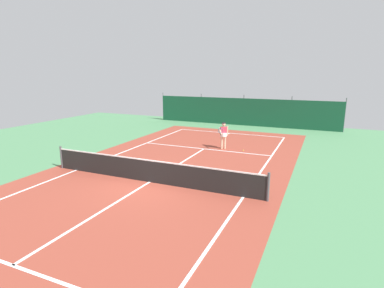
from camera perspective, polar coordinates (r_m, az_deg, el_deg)
ground_plane at (r=13.40m, az=-7.88°, el=-7.05°), size 36.00×36.00×0.00m
court_surface at (r=13.40m, az=-7.88°, el=-7.03°), size 11.02×26.60×0.01m
tennis_net at (r=13.23m, az=-7.95°, el=-4.97°), size 10.12×0.10×1.10m
back_fence at (r=28.21m, az=9.75°, el=4.95°), size 16.30×0.98×2.70m
tennis_player at (r=18.83m, az=5.89°, el=1.95°), size 0.55×0.83×1.64m
tennis_ball_near_player at (r=18.69m, az=9.56°, el=-1.17°), size 0.07×0.07×0.07m
parked_car at (r=30.24m, az=17.12°, el=5.43°), size 2.42×4.40×1.68m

